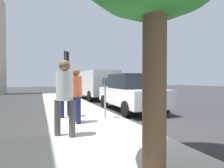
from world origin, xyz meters
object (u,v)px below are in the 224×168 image
Objects in this scene: parking_officer at (66,88)px; pedestrian_bystander at (65,91)px; traffic_signal at (66,66)px; parking_meter at (105,89)px; parked_van_far at (95,83)px; pedestrian_at_meter at (76,91)px; parked_sedan_near at (131,92)px.

pedestrian_bystander is at bearing -50.47° from parking_officer.
traffic_signal is (9.81, -1.35, 1.36)m from pedestrian_bystander.
parked_van_far is at bearing -14.27° from parking_meter.
traffic_signal is (8.54, -0.85, 1.43)m from pedestrian_at_meter.
pedestrian_bystander is 10.02m from parked_van_far.
parked_sedan_near is 1.24× the size of traffic_signal.
parked_sedan_near is at bearing 66.29° from parking_officer.
parking_officer is 7.70m from traffic_signal.
pedestrian_at_meter is at bearing 124.84° from parked_sedan_near.
pedestrian_at_meter is 1.05m from parking_officer.
pedestrian_bystander is 2.33m from parking_officer.
parking_meter is at bearing -178.48° from traffic_signal.
traffic_signal is (6.42, 2.21, 1.68)m from parked_sedan_near.
traffic_signal reaches higher than pedestrian_at_meter.
pedestrian_at_meter is 8.66m from parked_van_far.
pedestrian_at_meter reaches higher than parked_sedan_near.
parking_officer is at bearing 172.26° from traffic_signal.
pedestrian_at_meter is at bearing 159.33° from parked_van_far.
pedestrian_bystander is (-1.27, 0.50, 0.08)m from pedestrian_at_meter.
parking_meter is 8.08m from parked_van_far.
traffic_signal is at bearing 1.52° from parking_meter.
traffic_signal is at bearing 71.01° from pedestrian_at_meter.
parking_meter is 1.10m from pedestrian_at_meter.
parked_sedan_near is 6.99m from traffic_signal.
parking_officer is (1.03, 0.17, 0.04)m from pedestrian_at_meter.
pedestrian_at_meter is 1.37m from pedestrian_bystander.
parking_meter is 0.80× the size of parking_officer.
parked_van_far is at bearing 17.22° from pedestrian_bystander.
parked_van_far is (7.07, -3.23, 0.07)m from parking_officer.
parking_officer is 0.40× the size of parked_sedan_near.
parked_van_far reaches higher than parking_officer.
traffic_signal is at bearing 129.86° from parking_officer.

